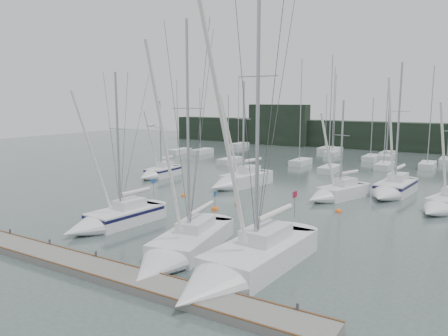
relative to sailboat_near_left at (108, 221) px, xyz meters
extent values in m
plane|color=#445350|center=(6.46, -1.16, -0.53)|extent=(160.00, 160.00, 0.00)
cube|color=#62625D|center=(6.46, -6.16, -0.33)|extent=(24.00, 2.00, 0.40)
cube|color=black|center=(6.46, 60.84, 1.97)|extent=(90.00, 4.00, 5.00)
cube|color=black|center=(-13.54, 58.84, 3.47)|extent=(12.00, 3.00, 8.00)
cube|color=silver|center=(0.04, 51.98, -0.18)|extent=(1.80, 4.50, 0.90)
cylinder|color=#9EA0A5|center=(0.04, 51.48, 6.44)|extent=(0.12, 0.12, 12.35)
cube|color=silver|center=(11.15, 38.00, -0.18)|extent=(1.80, 4.50, 0.90)
cylinder|color=#9EA0A5|center=(11.15, 37.50, 5.10)|extent=(0.12, 0.12, 9.67)
cube|color=silver|center=(17.76, 47.56, -0.18)|extent=(1.80, 4.50, 0.90)
cube|color=silver|center=(-17.94, 50.79, -0.18)|extent=(1.80, 4.50, 0.90)
cylinder|color=#9EA0A5|center=(-17.94, 50.29, 6.52)|extent=(0.12, 0.12, 12.50)
cube|color=silver|center=(15.93, 41.61, -0.18)|extent=(1.80, 4.50, 0.90)
cylinder|color=#9EA0A5|center=(15.93, 41.11, 6.53)|extent=(0.12, 0.12, 12.53)
cube|color=silver|center=(8.96, 51.02, -0.18)|extent=(1.80, 4.50, 0.90)
cylinder|color=#9EA0A5|center=(8.96, 50.52, 5.01)|extent=(0.12, 0.12, 9.49)
cube|color=silver|center=(0.47, 35.48, -0.18)|extent=(1.80, 4.50, 0.90)
cylinder|color=#9EA0A5|center=(0.47, 34.98, 7.07)|extent=(0.12, 0.12, 13.60)
cube|color=silver|center=(-18.42, 38.80, -0.18)|extent=(1.80, 4.50, 0.90)
cylinder|color=#9EA0A5|center=(-18.42, 38.30, 5.30)|extent=(0.12, 0.12, 10.07)
cube|color=silver|center=(-21.67, 36.89, -0.18)|extent=(1.80, 4.50, 0.90)
cylinder|color=#9EA0A5|center=(-21.67, 36.39, 5.92)|extent=(0.12, 0.12, 11.31)
cube|color=silver|center=(9.58, 47.40, -0.18)|extent=(1.80, 4.50, 0.90)
cylinder|color=#9EA0A5|center=(9.58, 46.90, 4.81)|extent=(0.12, 0.12, 9.10)
cube|color=silver|center=(1.18, 47.70, -0.18)|extent=(1.80, 4.50, 0.90)
cylinder|color=#9EA0A5|center=(1.18, 47.20, 6.89)|extent=(0.12, 0.12, 13.25)
cube|color=silver|center=(7.82, 45.14, -0.18)|extent=(1.80, 4.50, 0.90)
cylinder|color=#9EA0A5|center=(7.82, 44.64, 4.52)|extent=(0.12, 0.12, 8.51)
cube|color=silver|center=(-1.58, 52.47, -0.18)|extent=(1.80, 4.50, 0.90)
cylinder|color=#9EA0A5|center=(-1.58, 51.97, 4.79)|extent=(0.12, 0.12, 9.04)
cube|color=silver|center=(-8.65, 31.57, -0.18)|extent=(1.80, 4.50, 0.90)
cylinder|color=#9EA0A5|center=(-8.65, 31.07, 4.70)|extent=(0.12, 0.12, 8.87)
cube|color=silver|center=(5.85, 31.70, -0.18)|extent=(1.80, 4.50, 0.90)
cylinder|color=#9EA0A5|center=(5.85, 31.20, 7.03)|extent=(0.12, 0.12, 13.54)
cube|color=silver|center=(0.14, 1.52, -0.13)|extent=(3.14, 5.79, 1.36)
cone|color=silver|center=(-0.23, -2.44, -0.13)|extent=(2.84, 2.62, 2.63)
cube|color=silver|center=(0.19, 1.97, 0.87)|extent=(1.65, 2.35, 0.63)
cylinder|color=#9EA0A5|center=(0.11, 1.13, 5.50)|extent=(0.16, 0.16, 9.89)
cylinder|color=white|center=(0.25, 2.63, 1.69)|extent=(0.51, 2.73, 0.25)
cube|color=#0E0E34|center=(0.14, 1.52, 0.33)|extent=(3.16, 5.81, 0.23)
cube|color=#1B4895|center=(0.42, 4.47, 2.18)|extent=(0.07, 0.49, 0.33)
cube|color=silver|center=(7.55, -0.21, -0.13)|extent=(4.09, 7.40, 1.34)
cone|color=silver|center=(8.47, -5.12, -0.13)|extent=(3.35, 3.47, 2.85)
cube|color=silver|center=(7.46, 0.22, 0.85)|extent=(2.06, 3.04, 0.62)
cylinder|color=#9EA0A5|center=(7.64, -0.71, 6.79)|extent=(0.16, 0.16, 12.51)
cylinder|color=white|center=(7.29, 1.16, 1.65)|extent=(0.87, 3.40, 0.25)
cube|color=#1B4895|center=(6.87, 3.40, 2.14)|extent=(0.11, 0.48, 0.32)
cube|color=silver|center=(12.47, -0.62, -0.05)|extent=(3.70, 7.95, 1.63)
cone|color=silver|center=(12.15, -6.17, -0.05)|extent=(3.44, 3.51, 3.26)
cube|color=silver|center=(12.50, -0.08, 1.15)|extent=(1.97, 3.21, 0.76)
cylinder|color=#9EA0A5|center=(12.43, -1.18, 8.22)|extent=(0.20, 0.20, 14.91)
cylinder|color=white|center=(12.55, 0.93, 2.12)|extent=(0.52, 3.81, 0.30)
cube|color=maroon|center=(12.70, 3.48, 2.72)|extent=(0.05, 0.59, 0.39)
cube|color=silver|center=(-10.10, 18.38, -0.13)|extent=(2.36, 4.42, 1.35)
cone|color=silver|center=(-10.01, 15.27, -0.13)|extent=(2.29, 1.93, 2.24)
cube|color=silver|center=(-10.11, 18.83, 0.86)|extent=(1.28, 1.78, 0.63)
cylinder|color=#9EA0A5|center=(-10.09, 18.07, 4.45)|extent=(0.16, 0.16, 7.82)
cylinder|color=white|center=(-10.12, 19.26, 1.66)|extent=(0.31, 2.14, 0.25)
cube|color=#0E0E34|center=(-10.10, 18.38, 0.32)|extent=(2.39, 4.44, 0.22)
cube|color=silver|center=(0.87, 18.80, -0.05)|extent=(3.70, 6.11, 1.60)
cone|color=silver|center=(0.10, 14.79, -0.05)|extent=(3.09, 2.91, 2.67)
cube|color=silver|center=(0.97, 19.32, 1.12)|extent=(1.87, 2.52, 0.75)
cylinder|color=#9EA0A5|center=(0.79, 18.40, 5.57)|extent=(0.19, 0.19, 9.63)
cylinder|color=white|center=(1.08, 19.92, 2.09)|extent=(0.82, 2.80, 0.30)
cube|color=silver|center=(11.40, 18.24, -0.11)|extent=(3.86, 5.48, 1.42)
cone|color=silver|center=(10.17, 14.89, -0.11)|extent=(2.87, 2.80, 2.27)
cube|color=silver|center=(11.57, 18.69, 0.93)|extent=(1.86, 2.31, 0.66)
cylinder|color=#9EA0A5|center=(11.28, 17.91, 4.53)|extent=(0.17, 0.17, 7.85)
cylinder|color=white|center=(11.75, 19.18, 1.78)|extent=(1.09, 2.39, 0.27)
cube|color=silver|center=(15.32, 22.66, -0.07)|extent=(3.21, 5.95, 1.54)
cone|color=silver|center=(14.93, 18.59, -0.07)|extent=(2.90, 2.70, 2.67)
cube|color=silver|center=(15.37, 23.17, 1.06)|extent=(1.68, 2.42, 0.72)
cylinder|color=#9EA0A5|center=(15.28, 22.25, 6.32)|extent=(0.19, 0.19, 11.24)
cylinder|color=white|center=(15.43, 23.80, 1.98)|extent=(0.55, 2.81, 0.29)
cube|color=#0E0E34|center=(15.32, 22.66, 0.44)|extent=(3.23, 5.97, 0.26)
cone|color=silver|center=(19.33, 15.34, -0.12)|extent=(2.86, 2.80, 2.33)
sphere|color=orange|center=(3.71, 8.30, -0.53)|extent=(0.62, 0.62, 0.62)
sphere|color=orange|center=(12.68, 13.03, -0.53)|extent=(0.53, 0.53, 0.53)
sphere|color=orange|center=(-1.64, 11.13, -0.53)|extent=(0.49, 0.49, 0.49)
ellipsoid|color=silver|center=(6.44, -2.56, 7.11)|extent=(0.34, 0.44, 0.18)
cube|color=gray|center=(6.20, -2.46, 7.13)|extent=(0.42, 0.28, 0.10)
cube|color=gray|center=(6.67, -2.66, 7.13)|extent=(0.42, 0.28, 0.10)
sphere|color=orange|center=(4.54, 10.61, -0.53)|extent=(0.47, 0.47, 0.47)
camera|label=1|loc=(22.75, -21.35, 8.58)|focal=35.00mm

